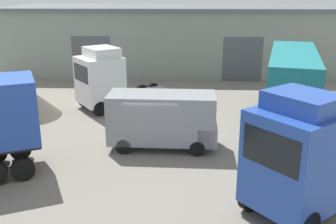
# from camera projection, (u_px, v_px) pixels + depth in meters

# --- Properties ---
(ground_plane) EXTENTS (60.00, 60.00, 0.00)m
(ground_plane) POSITION_uv_depth(u_px,v_px,m) (153.00, 146.00, 19.15)
(ground_plane) COLOR slate
(warehouse_building) EXTENTS (28.46, 10.49, 5.75)m
(warehouse_building) POSITION_uv_depth(u_px,v_px,m) (169.00, 38.00, 36.35)
(warehouse_building) COLOR gray
(warehouse_building) RESTS_ON ground_plane
(tractor_unit_white) EXTENTS (6.43, 5.68, 3.91)m
(tractor_unit_white) POSITION_uv_depth(u_px,v_px,m) (107.00, 80.00, 24.46)
(tractor_unit_white) COLOR silver
(tractor_unit_white) RESTS_ON ground_plane
(container_trailer_red) EXTENTS (4.67, 9.85, 3.90)m
(container_trailer_red) POSITION_uv_depth(u_px,v_px,m) (292.00, 77.00, 22.42)
(container_trailer_red) COLOR #197075
(container_trailer_red) RESTS_ON ground_plane
(delivery_van_grey) EXTENTS (5.14, 2.13, 2.66)m
(delivery_van_grey) POSITION_uv_depth(u_px,v_px,m) (165.00, 119.00, 18.51)
(delivery_van_grey) COLOR gray
(delivery_van_grey) RESTS_ON ground_plane
(tractor_unit_blue) EXTENTS (6.76, 6.16, 4.30)m
(tractor_unit_blue) POSITION_uv_depth(u_px,v_px,m) (303.00, 159.00, 12.83)
(tractor_unit_blue) COLOR #2347A3
(tractor_unit_blue) RESTS_ON ground_plane
(gravel_pile) EXTENTS (4.11, 4.11, 1.91)m
(gravel_pile) POSITION_uv_depth(u_px,v_px,m) (25.00, 101.00, 23.18)
(gravel_pile) COLOR #565147
(gravel_pile) RESTS_ON ground_plane
(oil_drum) EXTENTS (0.58, 0.58, 0.88)m
(oil_drum) POSITION_uv_depth(u_px,v_px,m) (27.00, 125.00, 20.65)
(oil_drum) COLOR black
(oil_drum) RESTS_ON ground_plane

